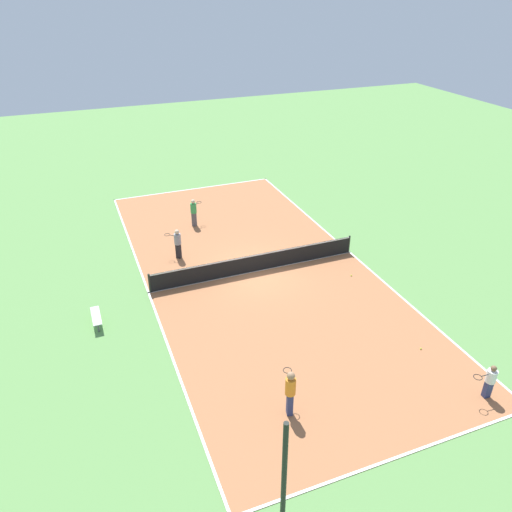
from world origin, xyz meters
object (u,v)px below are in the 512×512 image
object	(u,v)px
bench	(96,317)
player_center_orange	(290,390)
fence_post_back_right	(283,508)
tennis_ball_left_sideline	(421,349)
tennis_net	(256,262)
tennis_ball_right_alley	(351,275)
player_baseline_gray	(178,242)
player_far_green	(194,211)
player_near_white	(490,380)

from	to	relation	value
bench	player_center_orange	bearing A→B (deg)	36.25
player_center_orange	fence_post_back_right	xyz separation A→B (m)	(2.43, 4.73, 1.59)
bench	tennis_ball_left_sideline	distance (m)	13.62
tennis_net	tennis_ball_right_alley	size ratio (longest dim) A/B	159.92
bench	tennis_ball_right_alley	world-z (taller)	bench
tennis_net	tennis_ball_right_alley	bearing A→B (deg)	152.72
player_center_orange	tennis_net	bearing A→B (deg)	-0.39
bench	player_center_orange	world-z (taller)	player_center_orange
tennis_ball_right_alley	player_baseline_gray	bearing A→B (deg)	-33.32
player_far_green	player_baseline_gray	distance (m)	3.98
player_far_green	player_near_white	bearing A→B (deg)	-111.18
player_far_green	tennis_ball_left_sideline	world-z (taller)	player_far_green
player_center_orange	bench	bearing A→B (deg)	50.36
player_near_white	tennis_ball_right_alley	bearing A→B (deg)	-85.04
player_near_white	tennis_net	bearing A→B (deg)	-64.39
tennis_ball_left_sideline	fence_post_back_right	xyz separation A→B (m)	(8.78, 5.86, 2.63)
bench	player_baseline_gray	distance (m)	6.44
bench	tennis_ball_right_alley	xyz separation A→B (m)	(-12.27, 0.59, -0.33)
bench	tennis_ball_right_alley	distance (m)	12.29
player_center_orange	player_near_white	size ratio (longest dim) A/B	1.32
player_baseline_gray	tennis_ball_right_alley	xyz separation A→B (m)	(-7.60, 5.00, -0.92)
fence_post_back_right	tennis_ball_right_alley	bearing A→B (deg)	-127.65
player_baseline_gray	fence_post_back_right	size ratio (longest dim) A/B	0.31
bench	tennis_net	bearing A→B (deg)	101.36
tennis_ball_left_sideline	fence_post_back_right	world-z (taller)	fence_post_back_right
tennis_ball_right_alley	fence_post_back_right	world-z (taller)	fence_post_back_right
player_baseline_gray	player_center_orange	bearing A→B (deg)	137.19
bench	fence_post_back_right	size ratio (longest dim) A/B	0.26
player_center_orange	player_near_white	bearing A→B (deg)	-90.86
tennis_ball_right_alley	player_near_white	bearing A→B (deg)	91.30
player_baseline_gray	tennis_ball_right_alley	world-z (taller)	player_baseline_gray
tennis_net	player_center_orange	size ratio (longest dim) A/B	5.90
bench	player_baseline_gray	world-z (taller)	player_baseline_gray
tennis_net	bench	world-z (taller)	tennis_net
tennis_net	player_far_green	bearing A→B (deg)	-76.65
tennis_net	tennis_ball_left_sideline	distance (m)	9.05
player_near_white	player_far_green	world-z (taller)	player_far_green
bench	fence_post_back_right	xyz separation A→B (m)	(-3.18, 12.38, 2.31)
tennis_net	player_baseline_gray	bearing A→B (deg)	-39.98
player_center_orange	tennis_ball_right_alley	size ratio (longest dim) A/B	27.12
player_far_green	tennis_ball_right_alley	size ratio (longest dim) A/B	24.79
player_near_white	tennis_ball_left_sideline	distance (m)	3.10
player_baseline_gray	tennis_ball_left_sideline	distance (m)	13.16
tennis_net	fence_post_back_right	world-z (taller)	fence_post_back_right
bench	player_far_green	bearing A→B (deg)	140.68
player_near_white	player_baseline_gray	size ratio (longest dim) A/B	0.84
player_baseline_gray	tennis_ball_left_sideline	world-z (taller)	player_baseline_gray
player_baseline_gray	fence_post_back_right	world-z (taller)	fence_post_back_right
fence_post_back_right	player_far_green	bearing A→B (deg)	-99.29
player_near_white	player_far_green	distance (m)	18.41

